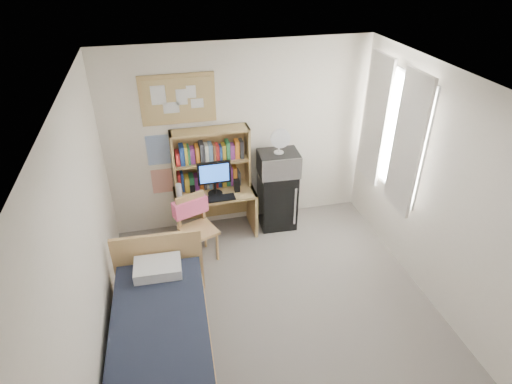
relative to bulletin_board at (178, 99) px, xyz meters
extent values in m
cube|color=gray|center=(0.78, -2.08, -1.93)|extent=(3.60, 4.20, 0.02)
cube|color=white|center=(0.78, -2.08, 0.68)|extent=(3.60, 4.20, 0.02)
cube|color=white|center=(0.78, 0.02, -0.62)|extent=(3.60, 0.04, 2.60)
cube|color=white|center=(-1.02, -2.08, -0.62)|extent=(0.04, 4.20, 2.60)
cube|color=white|center=(2.58, -2.08, -0.62)|extent=(0.04, 4.20, 2.60)
cube|color=white|center=(2.53, -0.88, -0.32)|extent=(0.10, 1.40, 1.70)
cube|color=silver|center=(2.50, -1.28, -0.32)|extent=(0.04, 0.55, 1.70)
cube|color=silver|center=(2.50, -0.48, -0.32)|extent=(0.04, 0.55, 1.70)
cube|color=tan|center=(0.00, 0.00, 0.00)|extent=(0.94, 0.03, 0.64)
cube|color=#2954A6|center=(-0.32, 0.01, -0.67)|extent=(0.30, 0.01, 0.42)
cube|color=#C33F22|center=(-0.32, 0.01, -1.14)|extent=(0.28, 0.01, 0.36)
cube|color=tan|center=(0.36, -0.28, -1.58)|extent=(1.10, 0.56, 0.68)
cube|color=tan|center=(0.06, -0.79, -1.47)|extent=(0.58, 0.58, 0.90)
cube|color=black|center=(1.26, -0.25, -1.50)|extent=(0.52, 0.52, 0.85)
cube|color=black|center=(-0.50, -2.32, -1.66)|extent=(1.03, 1.95, 0.53)
cube|color=tan|center=(0.35, -0.13, -0.82)|extent=(1.04, 0.28, 0.85)
cube|color=black|center=(0.36, -0.34, -1.00)|extent=(0.44, 0.04, 0.47)
cube|color=black|center=(0.36, -0.48, -1.23)|extent=(0.48, 0.16, 0.02)
cube|color=black|center=(0.06, -0.35, -1.16)|extent=(0.07, 0.07, 0.16)
cube|color=black|center=(0.66, -0.34, -1.15)|extent=(0.07, 0.07, 0.18)
cylinder|color=silver|center=(-0.12, -0.39, -1.12)|extent=(0.07, 0.07, 0.24)
cube|color=#FF6192|center=(-0.01, -0.60, -1.23)|extent=(0.48, 0.29, 0.22)
cube|color=#B7B7BC|center=(1.26, -0.27, -0.92)|extent=(0.56, 0.44, 0.31)
cylinder|color=silver|center=(1.26, -0.27, -0.59)|extent=(0.27, 0.27, 0.33)
cube|color=silver|center=(-0.47, -1.57, -1.33)|extent=(0.52, 0.37, 0.12)
camera|label=1|loc=(-0.26, -5.26, 1.78)|focal=30.00mm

